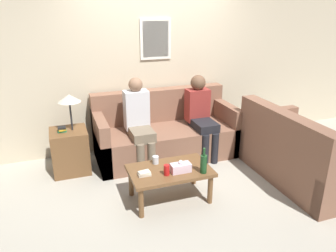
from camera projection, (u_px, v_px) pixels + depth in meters
The scene contains 13 objects.
ground_plane at pixel (178, 170), 4.63m from camera, with size 16.00×16.00×0.00m, color #ADA899.
wall_back at pixel (155, 65), 5.07m from camera, with size 9.00×0.08×2.60m.
couch_main at pixel (165, 134), 4.99m from camera, with size 2.10×0.92×0.97m.
couch_side at pixel (299, 156), 4.27m from camera, with size 0.92×1.69×0.97m.
coffee_table at pixel (170, 173), 3.82m from camera, with size 0.95×0.59×0.40m.
side_table_with_lamp at pixel (70, 148), 4.49m from camera, with size 0.49×0.49×1.10m.
wine_bottle at pixel (204, 163), 3.68m from camera, with size 0.08×0.08×0.30m.
drinking_glass at pixel (156, 160), 3.92m from camera, with size 0.08×0.08×0.09m.
book_stack at pixel (144, 174), 3.66m from camera, with size 0.14×0.10×0.05m.
soda_can at pixel (167, 170), 3.65m from camera, with size 0.07×0.07×0.12m.
tissue_box at pixel (181, 167), 3.73m from camera, with size 0.23×0.12×0.15m.
person_left at pixel (139, 120), 4.57m from camera, with size 0.34×0.63×1.25m.
person_right at pixel (201, 113), 4.88m from camera, with size 0.34×0.65×1.21m.
Camera 1 is at (-1.50, -3.83, 2.22)m, focal length 35.00 mm.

